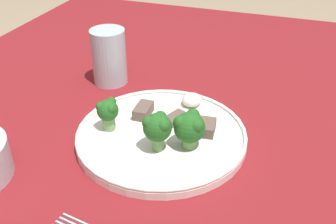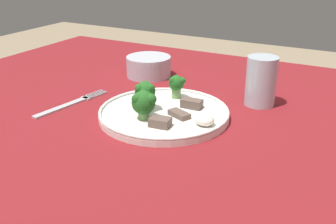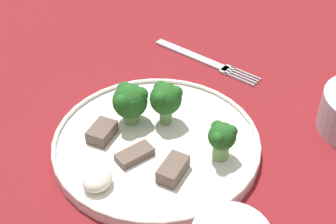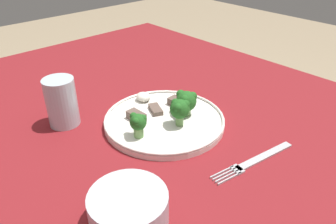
% 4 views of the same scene
% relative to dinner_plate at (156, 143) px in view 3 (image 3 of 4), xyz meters
% --- Properties ---
extents(table, '(1.34, 1.04, 0.77)m').
position_rel_dinner_plate_xyz_m(table, '(-0.00, 0.02, -0.10)').
color(table, maroon).
rests_on(table, ground_plane).
extents(dinner_plate, '(0.27, 0.27, 0.02)m').
position_rel_dinner_plate_xyz_m(dinner_plate, '(0.00, 0.00, 0.00)').
color(dinner_plate, white).
rests_on(dinner_plate, table).
extents(fork, '(0.05, 0.20, 0.00)m').
position_rel_dinner_plate_xyz_m(fork, '(-0.22, -0.04, -0.01)').
color(fork, '#B2B2B7').
rests_on(fork, table).
extents(broccoli_floret_near_rim_left, '(0.04, 0.03, 0.05)m').
position_rel_dinner_plate_xyz_m(broccoli_floret_near_rim_left, '(-0.02, 0.08, 0.04)').
color(broccoli_floret_near_rim_left, '#709E56').
rests_on(broccoli_floret_near_rim_left, dinner_plate).
extents(broccoli_floret_center_left, '(0.05, 0.05, 0.06)m').
position_rel_dinner_plate_xyz_m(broccoli_floret_center_left, '(-0.02, -0.05, 0.04)').
color(broccoli_floret_center_left, '#709E56').
rests_on(broccoli_floret_center_left, dinner_plate).
extents(broccoli_floret_back_left, '(0.04, 0.04, 0.06)m').
position_rel_dinner_plate_xyz_m(broccoli_floret_back_left, '(-0.04, -0.01, 0.04)').
color(broccoli_floret_back_left, '#709E56').
rests_on(broccoli_floret_back_left, dinner_plate).
extents(meat_slice_front_slice, '(0.04, 0.03, 0.02)m').
position_rel_dinner_plate_xyz_m(meat_slice_front_slice, '(0.04, 0.05, 0.01)').
color(meat_slice_front_slice, brown).
rests_on(meat_slice_front_slice, dinner_plate).
extents(meat_slice_middle_slice, '(0.05, 0.04, 0.01)m').
position_rel_dinner_plate_xyz_m(meat_slice_middle_slice, '(0.04, -0.01, 0.01)').
color(meat_slice_middle_slice, brown).
rests_on(meat_slice_middle_slice, dinner_plate).
extents(meat_slice_rear_slice, '(0.04, 0.03, 0.02)m').
position_rel_dinner_plate_xyz_m(meat_slice_rear_slice, '(0.03, -0.07, 0.01)').
color(meat_slice_rear_slice, brown).
rests_on(meat_slice_rear_slice, dinner_plate).
extents(sauce_dollop, '(0.04, 0.03, 0.02)m').
position_rel_dinner_plate_xyz_m(sauce_dollop, '(0.10, -0.02, 0.01)').
color(sauce_dollop, silver).
rests_on(sauce_dollop, dinner_plate).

